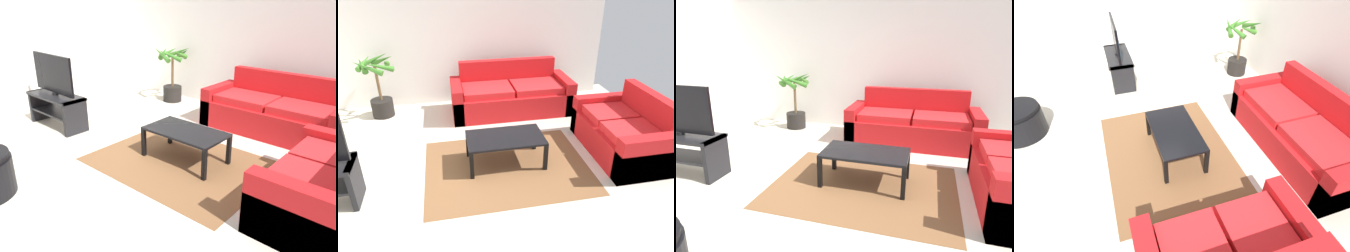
% 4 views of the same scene
% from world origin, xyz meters
% --- Properties ---
extents(ground_plane, '(6.60, 6.60, 0.00)m').
position_xyz_m(ground_plane, '(0.00, 0.00, 0.00)').
color(ground_plane, beige).
extents(wall_back, '(6.00, 0.06, 2.70)m').
position_xyz_m(wall_back, '(0.00, 3.00, 1.35)').
color(wall_back, silver).
rests_on(wall_back, ground).
extents(wall_left, '(0.06, 6.00, 2.70)m').
position_xyz_m(wall_left, '(-3.00, 0.00, 1.35)').
color(wall_left, silver).
rests_on(wall_left, ground).
extents(couch_main, '(2.17, 0.90, 0.90)m').
position_xyz_m(couch_main, '(0.99, 2.28, 0.30)').
color(couch_main, red).
rests_on(couch_main, ground).
extents(couch_loveseat, '(0.90, 1.54, 0.90)m').
position_xyz_m(couch_loveseat, '(2.28, 0.57, 0.30)').
color(couch_loveseat, red).
rests_on(couch_loveseat, ground).
extents(tv_stand, '(1.10, 0.45, 0.54)m').
position_xyz_m(tv_stand, '(-1.82, 0.19, 0.35)').
color(tv_stand, black).
rests_on(tv_stand, ground).
extents(tv, '(1.08, 0.10, 0.65)m').
position_xyz_m(tv, '(-1.82, 0.19, 0.88)').
color(tv, black).
rests_on(tv, tv_stand).
extents(coffee_table, '(1.04, 0.59, 0.42)m').
position_xyz_m(coffee_table, '(0.54, 0.60, 0.36)').
color(coffee_table, black).
rests_on(coffee_table, ground).
extents(area_rug, '(2.20, 1.70, 0.01)m').
position_xyz_m(area_rug, '(0.54, 0.50, 0.00)').
color(area_rug, brown).
rests_on(area_rug, ground).
extents(potted_palm, '(0.67, 0.72, 1.12)m').
position_xyz_m(potted_palm, '(-1.35, 2.55, 0.49)').
color(potted_palm, black).
rests_on(potted_palm, ground).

